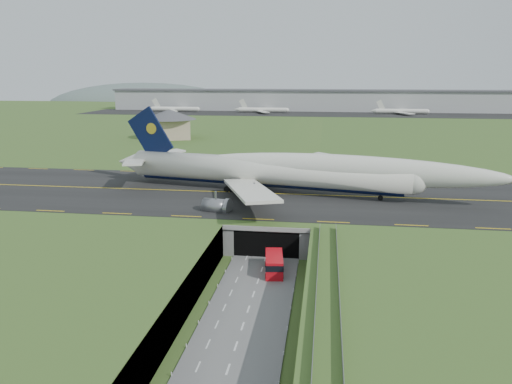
# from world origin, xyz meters

# --- Properties ---
(ground) EXTENTS (900.00, 900.00, 0.00)m
(ground) POSITION_xyz_m (0.00, 0.00, 0.00)
(ground) COLOR #385F26
(ground) RESTS_ON ground
(airfield_deck) EXTENTS (800.00, 800.00, 6.00)m
(airfield_deck) POSITION_xyz_m (0.00, 0.00, 3.00)
(airfield_deck) COLOR gray
(airfield_deck) RESTS_ON ground
(trench_road) EXTENTS (12.00, 75.00, 0.20)m
(trench_road) POSITION_xyz_m (0.00, -7.50, 0.10)
(trench_road) COLOR slate
(trench_road) RESTS_ON ground
(taxiway) EXTENTS (800.00, 44.00, 0.18)m
(taxiway) POSITION_xyz_m (0.00, 33.00, 6.09)
(taxiway) COLOR black
(taxiway) RESTS_ON airfield_deck
(tunnel_portal) EXTENTS (17.00, 22.30, 6.00)m
(tunnel_portal) POSITION_xyz_m (0.00, 16.71, 3.33)
(tunnel_portal) COLOR gray
(tunnel_portal) RESTS_ON ground
(guideway) EXTENTS (3.00, 53.00, 7.05)m
(guideway) POSITION_xyz_m (11.00, -19.11, 5.32)
(guideway) COLOR #A8A8A3
(guideway) RESTS_ON ground
(jumbo_jet) EXTENTS (91.35, 58.62, 19.75)m
(jumbo_jet) POSITION_xyz_m (2.67, 33.80, 11.31)
(jumbo_jet) COLOR silver
(jumbo_jet) RESTS_ON ground
(shuttle_tram) EXTENTS (3.84, 8.05, 3.16)m
(shuttle_tram) POSITION_xyz_m (2.19, 1.01, 1.73)
(shuttle_tram) COLOR red
(shuttle_tram) RESTS_ON ground
(service_building) EXTENTS (29.60, 29.60, 12.37)m
(service_building) POSITION_xyz_m (-55.49, 126.67, 13.33)
(service_building) COLOR tan
(service_building) RESTS_ON ground
(cargo_terminal) EXTENTS (320.00, 67.00, 15.60)m
(cargo_terminal) POSITION_xyz_m (-0.23, 299.41, 13.96)
(cargo_terminal) COLOR #B2B2B2
(cargo_terminal) RESTS_ON ground
(distant_hills) EXTENTS (700.00, 91.00, 60.00)m
(distant_hills) POSITION_xyz_m (64.38, 430.00, -4.00)
(distant_hills) COLOR slate
(distant_hills) RESTS_ON ground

